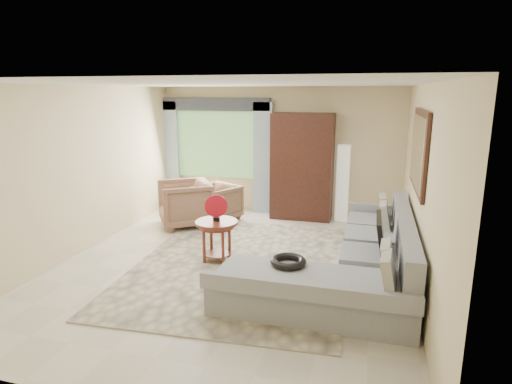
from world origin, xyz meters
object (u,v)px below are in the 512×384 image
(sectional_sofa, at_px, (358,265))
(armchair_left, at_px, (185,204))
(armchair_right, at_px, (216,203))
(tv_screen, at_px, (381,235))
(potted_plant, at_px, (181,197))
(floor_lamp, at_px, (343,183))
(armoire, at_px, (302,167))
(coffee_table, at_px, (217,240))

(sectional_sofa, height_order, armchair_left, sectional_sofa)
(armchair_right, bearing_deg, tv_screen, -8.64)
(armchair_right, bearing_deg, potted_plant, -178.55)
(tv_screen, xyz_separation_m, floor_lamp, (-0.70, 2.97, 0.03))
(armoire, bearing_deg, floor_lamp, 4.29)
(coffee_table, xyz_separation_m, armchair_right, (-0.76, 2.02, 0.02))
(tv_screen, xyz_separation_m, potted_plant, (-4.10, 2.79, -0.44))
(coffee_table, bearing_deg, armchair_right, 110.68)
(armoire, bearing_deg, armchair_left, -151.29)
(tv_screen, relative_size, potted_plant, 1.34)
(sectional_sofa, relative_size, floor_lamp, 2.31)
(potted_plant, bearing_deg, armchair_right, -26.40)
(coffee_table, relative_size, armchair_left, 0.67)
(armchair_right, distance_m, armoire, 1.85)
(tv_screen, distance_m, armchair_right, 3.87)
(tv_screen, xyz_separation_m, armchair_right, (-3.10, 2.29, -0.36))
(armchair_right, height_order, floor_lamp, floor_lamp)
(floor_lamp, bearing_deg, potted_plant, -177.02)
(armchair_right, height_order, potted_plant, armchair_right)
(armchair_right, relative_size, potted_plant, 1.42)
(potted_plant, height_order, floor_lamp, floor_lamp)
(coffee_table, bearing_deg, armoire, 72.40)
(sectional_sofa, relative_size, coffee_table, 5.46)
(sectional_sofa, distance_m, armoire, 3.24)
(sectional_sofa, bearing_deg, tv_screen, -1.81)
(sectional_sofa, height_order, coffee_table, sectional_sofa)
(sectional_sofa, xyz_separation_m, coffee_table, (-2.07, 0.27, 0.05))
(tv_screen, height_order, potted_plant, tv_screen)
(coffee_table, relative_size, armchair_right, 0.81)
(potted_plant, bearing_deg, armoire, 2.57)
(sectional_sofa, distance_m, floor_lamp, 3.03)
(sectional_sofa, xyz_separation_m, floor_lamp, (-0.43, 2.96, 0.47))
(tv_screen, relative_size, floor_lamp, 0.49)
(sectional_sofa, relative_size, armchair_right, 4.41)
(armoire, bearing_deg, sectional_sofa, -66.94)
(potted_plant, bearing_deg, tv_screen, -34.22)
(sectional_sofa, xyz_separation_m, tv_screen, (0.27, -0.01, 0.44))
(armoire, distance_m, floor_lamp, 0.86)
(armchair_right, xyz_separation_m, armoire, (1.60, 0.62, 0.69))
(potted_plant, distance_m, floor_lamp, 3.44)
(armchair_left, bearing_deg, armoire, 85.16)
(tv_screen, height_order, armoire, armoire)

